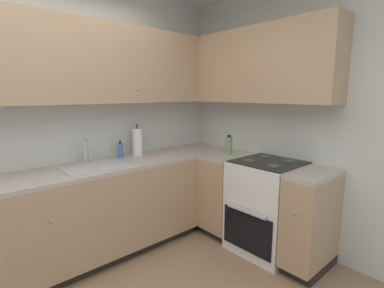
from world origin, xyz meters
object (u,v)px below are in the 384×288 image
Objects in this scene: oven_range at (267,206)px; oil_bottle at (229,146)px; soap_bottle at (120,150)px; paper_towel_roll at (137,142)px.

oil_bottle reaches higher than oven_range.
soap_bottle is 0.51× the size of paper_towel_roll.
soap_bottle is 0.82× the size of oil_bottle.
oil_bottle is (0.96, -0.67, 0.02)m from soap_bottle.
oven_range is at bearing -87.85° from oil_bottle.
oven_range is 1.52m from paper_towel_roll.
oven_range is at bearing -50.21° from soap_bottle.
paper_towel_roll reaches higher than oil_bottle.
soap_bottle reaches higher than oven_range.
paper_towel_roll is 1.62× the size of oil_bottle.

